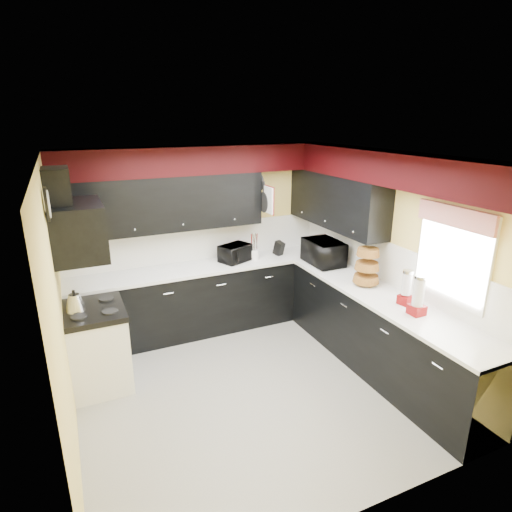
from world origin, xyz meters
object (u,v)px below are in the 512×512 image
at_px(microwave, 324,252).
at_px(utensil_crock, 254,254).
at_px(knife_block, 279,248).
at_px(toaster_oven, 235,253).
at_px(kettle, 75,302).

relative_size(microwave, utensil_crock, 4.18).
relative_size(microwave, knife_block, 2.91).
distance_m(microwave, knife_block, 0.70).
distance_m(toaster_oven, utensil_crock, 0.28).
xyz_separation_m(toaster_oven, microwave, (1.05, -0.59, 0.04)).
bearing_deg(toaster_oven, kettle, 176.83).
bearing_deg(utensil_crock, toaster_oven, 175.80).
bearing_deg(kettle, toaster_oven, 19.26).
bearing_deg(toaster_oven, knife_block, -22.80).
xyz_separation_m(microwave, utensil_crock, (-0.78, 0.57, -0.09)).
bearing_deg(kettle, utensil_crock, 16.71).
bearing_deg(knife_block, microwave, -75.55).
height_order(utensil_crock, kettle, kettle).
height_order(toaster_oven, microwave, microwave).
relative_size(toaster_oven, microwave, 0.69).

